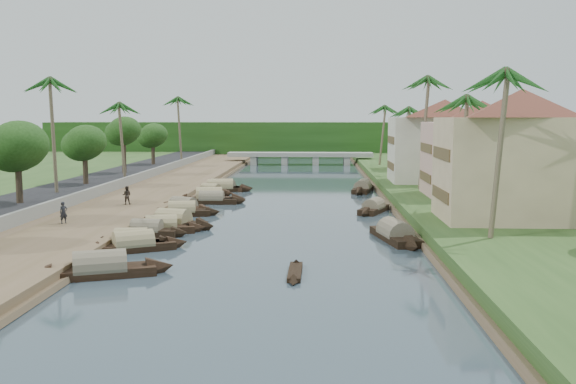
{
  "coord_description": "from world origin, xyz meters",
  "views": [
    {
      "loc": [
        3.26,
        -52.49,
        9.23
      ],
      "look_at": [
        0.46,
        9.18,
        2.0
      ],
      "focal_mm": 40.0,
      "sensor_mm": 36.0,
      "label": 1
    }
  ],
  "objects_px": {
    "sampan_1": "(131,242)",
    "person_near": "(64,213)",
    "sampan_0": "(100,270)",
    "bridge": "(300,156)",
    "building_near": "(520,154)"
  },
  "relations": [
    {
      "from": "sampan_1",
      "to": "building_near",
      "type": "bearing_deg",
      "value": 5.72
    },
    {
      "from": "building_near",
      "to": "sampan_1",
      "type": "relative_size",
      "value": 2.16
    },
    {
      "from": "bridge",
      "to": "sampan_1",
      "type": "height_order",
      "value": "bridge"
    },
    {
      "from": "bridge",
      "to": "building_near",
      "type": "xyz_separation_m",
      "value": [
        18.99,
        -74.0,
        4.66
      ]
    },
    {
      "from": "building_near",
      "to": "sampan_1",
      "type": "distance_m",
      "value": 30.14
    },
    {
      "from": "sampan_1",
      "to": "person_near",
      "type": "bearing_deg",
      "value": 135.33
    },
    {
      "from": "building_near",
      "to": "sampan_0",
      "type": "xyz_separation_m",
      "value": [
        -28.32,
        -14.58,
        -5.97
      ]
    },
    {
      "from": "bridge",
      "to": "sampan_1",
      "type": "xyz_separation_m",
      "value": [
        -9.86,
        -80.38,
        -1.31
      ]
    },
    {
      "from": "sampan_0",
      "to": "person_near",
      "type": "distance_m",
      "value": 15.69
    },
    {
      "from": "sampan_0",
      "to": "bridge",
      "type": "bearing_deg",
      "value": 63.14
    },
    {
      "from": "bridge",
      "to": "person_near",
      "type": "relative_size",
      "value": 16.12
    },
    {
      "from": "sampan_0",
      "to": "person_near",
      "type": "relative_size",
      "value": 5.09
    },
    {
      "from": "sampan_0",
      "to": "person_near",
      "type": "height_order",
      "value": "person_near"
    },
    {
      "from": "bridge",
      "to": "person_near",
      "type": "height_order",
      "value": "person_near"
    },
    {
      "from": "sampan_1",
      "to": "person_near",
      "type": "distance_m",
      "value": 9.0
    }
  ]
}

